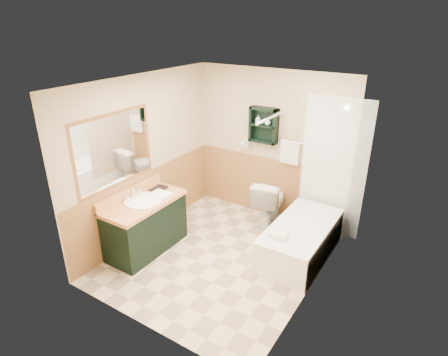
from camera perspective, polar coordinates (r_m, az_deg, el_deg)
floor at (r=5.37m, az=-0.63°, el=-11.86°), size 3.00×3.00×0.00m
back_wall at (r=6.01m, az=7.25°, el=4.88°), size 2.60×0.04×2.40m
left_wall at (r=5.55m, az=-12.22°, el=2.89°), size 0.04×3.00×2.40m
right_wall at (r=4.26m, az=14.38°, el=-3.88°), size 0.04×3.00×2.40m
ceiling at (r=4.42m, az=-0.77°, el=14.58°), size 2.60×3.00×0.04m
wainscot_left at (r=5.81m, az=-11.38°, el=-3.64°), size 2.98×2.98×1.00m
wainscot_back at (r=6.24m, az=6.79°, el=-1.29°), size 2.58×2.58×1.00m
mirror_frame at (r=5.06m, az=-16.39°, el=4.04°), size 1.30×1.30×1.00m
mirror_glass at (r=5.06m, az=-16.35°, el=4.04°), size 1.20×1.20×0.90m
tile_right at (r=4.99m, az=16.60°, el=-1.87°), size 1.50×1.50×2.10m
tile_back at (r=5.70m, az=16.30°, el=1.39°), size 0.95×0.95×2.10m
tile_accent at (r=4.70m, az=17.68°, el=7.54°), size 1.50×1.50×0.10m
wall_shelf at (r=5.85m, az=6.05°, el=8.00°), size 0.45×0.15×0.55m
hair_dryer at (r=6.11m, az=3.49°, el=5.33°), size 0.10×0.24×0.18m
towel_bar at (r=5.77m, az=10.17°, el=5.47°), size 0.40×0.06×0.40m
curtain_rod at (r=4.91m, az=9.43°, el=10.19°), size 0.03×1.60×0.03m
shower_curtain at (r=5.32m, az=9.58°, el=1.61°), size 1.05×1.05×1.70m
vanity at (r=5.44m, az=-11.84°, el=-7.06°), size 0.59×1.21×0.77m
bathtub at (r=5.37m, az=11.61°, el=-9.23°), size 0.73×1.50×0.49m
toilet at (r=6.00m, az=6.95°, el=-3.62°), size 0.55×0.84×0.77m
counter_towel at (r=5.34m, az=-9.62°, el=-2.53°), size 0.28×0.22×0.04m
vanity_book at (r=5.55m, az=-10.79°, el=-0.37°), size 0.19×0.03×0.25m
tub_towel at (r=4.91m, az=8.29°, el=-8.53°), size 0.23×0.19×0.07m
soap_bottle_a at (r=5.88m, az=5.21°, el=8.56°), size 0.07×0.14×0.06m
soap_bottle_b at (r=5.80m, az=6.68°, el=8.44°), size 0.12×0.13×0.09m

